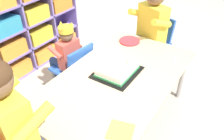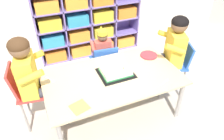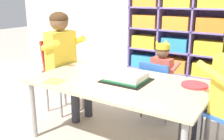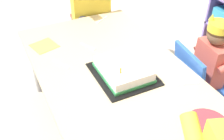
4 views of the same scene
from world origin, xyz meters
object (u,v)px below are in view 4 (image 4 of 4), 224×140
(child_with_crown, at_px, (216,60))
(activity_table, at_px, (114,77))
(classroom_chair_adult_side, at_px, (90,15))
(birthday_cake_on_tray, at_px, (123,70))
(fork_beside_plate_stack, at_px, (88,47))
(fork_near_child_seat, at_px, (101,20))
(classroom_chair_blue, at_px, (198,81))
(fork_scattered_mid_table, at_px, (60,63))
(paper_plate_stack, at_px, (208,126))
(fork_near_cake_tray, at_px, (186,83))

(child_with_crown, bearing_deg, activity_table, 85.40)
(classroom_chair_adult_side, relative_size, birthday_cake_on_tray, 2.12)
(fork_beside_plate_stack, relative_size, fork_near_child_seat, 0.99)
(classroom_chair_blue, bearing_deg, birthday_cake_on_tray, 88.93)
(fork_near_child_seat, bearing_deg, fork_scattered_mid_table, -167.84)
(child_with_crown, height_order, paper_plate_stack, child_with_crown)
(child_with_crown, distance_m, fork_beside_plate_stack, 0.84)
(birthday_cake_on_tray, xyz_separation_m, fork_near_child_seat, (-0.67, 0.16, -0.03))
(paper_plate_stack, xyz_separation_m, fork_scattered_mid_table, (-0.78, -0.47, -0.01))
(paper_plate_stack, relative_size, fork_scattered_mid_table, 1.67)
(fork_beside_plate_stack, bearing_deg, classroom_chair_blue, -149.05)
(birthday_cake_on_tray, height_order, fork_near_cake_tray, birthday_cake_on_tray)
(classroom_chair_adult_side, distance_m, fork_scattered_mid_table, 0.82)
(birthday_cake_on_tray, bearing_deg, fork_near_child_seat, 166.44)
(classroom_chair_blue, relative_size, fork_near_child_seat, 4.91)
(classroom_chair_adult_side, height_order, paper_plate_stack, classroom_chair_adult_side)
(activity_table, relative_size, fork_near_cake_tray, 11.89)
(birthday_cake_on_tray, height_order, paper_plate_stack, birthday_cake_on_tray)
(activity_table, height_order, birthday_cake_on_tray, birthday_cake_on_tray)
(fork_beside_plate_stack, xyz_separation_m, fork_near_child_seat, (-0.31, 0.23, 0.00))
(activity_table, relative_size, fork_near_child_seat, 11.75)
(classroom_chair_blue, bearing_deg, child_with_crown, -89.41)
(child_with_crown, relative_size, fork_scattered_mid_table, 6.62)
(classroom_chair_adult_side, bearing_deg, fork_scattered_mid_table, -116.61)
(fork_near_child_seat, bearing_deg, paper_plate_stack, -119.25)
(classroom_chair_blue, distance_m, paper_plate_stack, 0.61)
(activity_table, height_order, paper_plate_stack, paper_plate_stack)
(fork_near_child_seat, height_order, fork_near_cake_tray, same)
(fork_beside_plate_stack, bearing_deg, fork_scattered_mid_table, 90.38)
(activity_table, distance_m, fork_scattered_mid_table, 0.34)
(fork_scattered_mid_table, bearing_deg, fork_near_cake_tray, 23.05)
(activity_table, xyz_separation_m, paper_plate_stack, (0.57, 0.20, 0.05))
(fork_scattered_mid_table, bearing_deg, fork_beside_plate_stack, 87.14)
(birthday_cake_on_tray, bearing_deg, classroom_chair_blue, 82.57)
(activity_table, xyz_separation_m, fork_scattered_mid_table, (-0.21, -0.26, 0.05))
(activity_table, distance_m, fork_near_cake_tray, 0.42)
(fork_near_cake_tray, height_order, fork_scattered_mid_table, same)
(child_with_crown, xyz_separation_m, classroom_chair_adult_side, (-1.01, -0.47, -0.02))
(child_with_crown, distance_m, fork_near_cake_tray, 0.39)
(classroom_chair_adult_side, bearing_deg, classroom_chair_blue, -61.77)
(child_with_crown, relative_size, fork_near_child_seat, 6.55)
(child_with_crown, bearing_deg, classroom_chair_adult_side, 31.40)
(fork_beside_plate_stack, height_order, fork_near_child_seat, same)
(birthday_cake_on_tray, bearing_deg, classroom_chair_adult_side, 169.86)
(activity_table, distance_m, fork_near_child_seat, 0.65)
(child_with_crown, bearing_deg, fork_beside_plate_stack, 64.43)
(classroom_chair_adult_side, bearing_deg, paper_plate_stack, -81.74)
(activity_table, height_order, fork_near_child_seat, fork_near_child_seat)
(fork_near_cake_tray, xyz_separation_m, fork_scattered_mid_table, (-0.49, -0.57, 0.00))
(activity_table, distance_m, fork_beside_plate_stack, 0.32)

